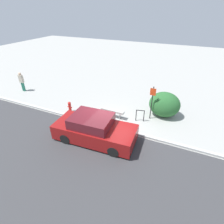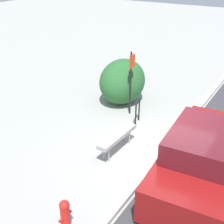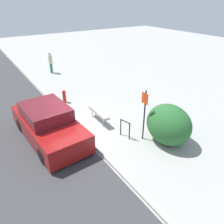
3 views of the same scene
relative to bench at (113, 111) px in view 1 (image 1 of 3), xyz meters
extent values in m
plane|color=#9E9E99|center=(0.33, -1.19, -0.50)|extent=(60.00, 60.00, 0.00)
cube|color=#38383A|center=(0.33, -6.34, -0.50)|extent=(60.00, 10.00, 0.01)
cube|color=#B7B7B2|center=(0.33, -1.19, -0.44)|extent=(60.00, 0.20, 0.13)
cylinder|color=#99999E|center=(-0.57, -0.07, -0.28)|extent=(0.04, 0.04, 0.46)
cylinder|color=#99999E|center=(0.56, -0.11, -0.28)|extent=(0.04, 0.04, 0.46)
cylinder|color=#99999E|center=(-0.56, 0.11, -0.28)|extent=(0.04, 0.04, 0.46)
cylinder|color=#99999E|center=(0.57, 0.07, -0.28)|extent=(0.04, 0.04, 0.46)
cube|color=#999993|center=(0.00, 0.00, 0.01)|extent=(1.63, 0.37, 0.11)
cylinder|color=black|center=(1.58, 0.22, -0.10)|extent=(0.05, 0.05, 0.80)
cylinder|color=black|center=(2.06, 0.34, -0.10)|extent=(0.05, 0.05, 0.80)
cylinder|color=black|center=(1.82, 0.28, 0.30)|extent=(0.55, 0.18, 0.05)
cylinder|color=black|center=(2.36, 0.86, 0.65)|extent=(0.06, 0.06, 2.30)
cube|color=red|center=(2.36, 0.82, 1.47)|extent=(0.36, 0.02, 0.46)
cylinder|color=red|center=(-3.07, -0.57, -0.20)|extent=(0.20, 0.20, 0.60)
sphere|color=red|center=(-3.07, -0.57, 0.15)|extent=(0.22, 0.22, 0.22)
cylinder|color=red|center=(-3.21, -0.57, -0.14)|extent=(0.08, 0.07, 0.07)
cylinder|color=red|center=(-2.93, -0.57, -0.14)|extent=(0.08, 0.07, 0.07)
ellipsoid|color=#28602D|center=(3.09, 1.60, 0.35)|extent=(2.04, 1.64, 1.71)
cylinder|color=#267259|center=(-8.87, 0.72, -0.10)|extent=(0.16, 0.16, 0.80)
cylinder|color=#267259|center=(-9.04, 0.72, -0.10)|extent=(0.16, 0.16, 0.80)
cube|color=#B7AD99|center=(-8.95, 0.72, 0.63)|extent=(0.39, 0.22, 0.66)
sphere|color=beige|center=(-8.95, 0.72, 1.07)|extent=(0.23, 0.23, 0.23)
cylinder|color=black|center=(1.39, -1.58, -0.20)|extent=(0.61, 0.22, 0.60)
cylinder|color=black|center=(1.50, -3.31, -0.20)|extent=(0.61, 0.22, 0.60)
cylinder|color=black|center=(-1.39, -1.75, -0.20)|extent=(0.61, 0.22, 0.60)
cylinder|color=black|center=(-1.28, -3.48, -0.20)|extent=(0.61, 0.22, 0.60)
cube|color=maroon|center=(0.05, -2.53, 0.02)|extent=(4.60, 2.16, 0.83)
cube|color=#59171F|center=(-0.13, -2.54, 0.71)|extent=(2.26, 1.82, 0.58)
camera|label=1|loc=(4.04, -9.18, 6.00)|focal=28.00mm
camera|label=2|loc=(-6.64, -3.87, 4.67)|focal=50.00mm
camera|label=3|loc=(8.32, -4.66, 5.10)|focal=35.00mm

